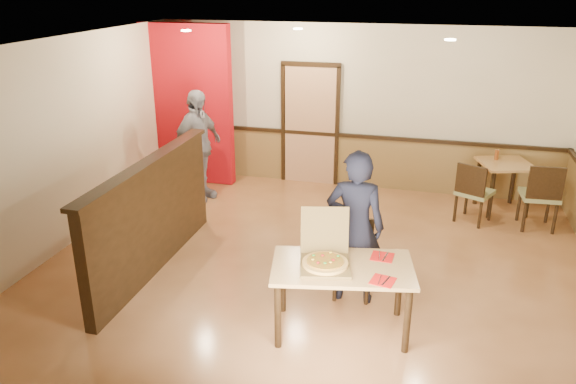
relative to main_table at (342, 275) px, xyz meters
name	(u,v)px	position (x,y,z in m)	size (l,w,h in m)	color
floor	(311,279)	(-0.53, 0.95, -0.66)	(7.00, 7.00, 0.00)	#C3814B
ceiling	(315,49)	(-0.53, 0.95, 2.14)	(7.00, 7.00, 0.00)	black
wall_back	(356,108)	(-0.53, 4.45, 0.74)	(7.00, 7.00, 0.00)	beige
wall_left	(50,151)	(-4.03, 0.95, 0.74)	(7.00, 7.00, 0.00)	beige
wainscot_back	(354,161)	(-0.53, 4.42, -0.21)	(7.00, 0.04, 0.90)	olive
chair_rail_back	(355,136)	(-0.53, 4.40, 0.26)	(7.00, 0.06, 0.06)	black
back_door	(310,126)	(-1.33, 4.41, 0.39)	(0.90, 0.06, 2.10)	tan
booth_partition	(152,215)	(-2.53, 0.75, 0.08)	(0.20, 3.10, 1.44)	black
red_accent_panel	(188,105)	(-3.43, 3.95, 0.74)	(1.60, 0.20, 2.78)	#A80C13
spot_a	(186,31)	(-2.83, 2.75, 2.12)	(0.14, 0.14, 0.02)	#FFF4B2
spot_b	(298,29)	(-1.33, 3.45, 2.12)	(0.14, 0.14, 0.02)	#FFF4B2
spot_c	(450,40)	(0.87, 2.45, 2.12)	(0.14, 0.14, 0.02)	#FFF4B2
main_table	(342,275)	(0.00, 0.00, 0.00)	(1.57, 1.08, 0.77)	tan
diner_chair	(354,254)	(0.01, 0.81, -0.17)	(0.47, 0.47, 0.90)	olive
side_chair_left	(473,190)	(1.44, 3.26, -0.14)	(0.63, 0.63, 0.95)	olive
side_chair_right	(541,194)	(2.38, 3.25, -0.10)	(0.54, 0.54, 1.02)	olive
side_table	(504,174)	(1.92, 3.87, -0.04)	(0.94, 0.94, 0.80)	tan
diner	(355,228)	(0.02, 0.66, 0.24)	(0.66, 0.43, 1.81)	black
passerby	(198,146)	(-2.93, 3.13, 0.26)	(1.08, 0.45, 1.84)	gray
pizza_box	(325,259)	(-0.18, -0.03, 0.18)	(0.62, 0.69, 0.53)	brown
pizza	(325,263)	(-0.17, -0.08, 0.16)	(0.47, 0.47, 0.03)	gold
napkin_near	(383,281)	(0.43, -0.20, 0.11)	(0.26, 0.26, 0.01)	red
napkin_far	(382,257)	(0.37, 0.30, 0.11)	(0.24, 0.24, 0.01)	red
condiment	(497,155)	(1.79, 4.00, 0.22)	(0.06, 0.06, 0.16)	brown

